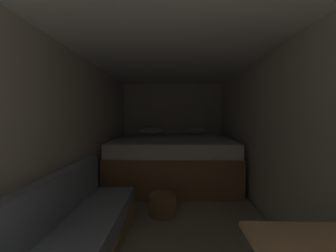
{
  "coord_description": "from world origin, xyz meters",
  "views": [
    {
      "loc": [
        0.01,
        -0.48,
        1.23
      ],
      "look_at": [
        -0.06,
        2.52,
        1.09
      ],
      "focal_mm": 24.3,
      "sensor_mm": 36.0,
      "label": 1
    }
  ],
  "objects": [
    {
      "name": "ground_plane",
      "position": [
        0.0,
        2.07,
        0.0
      ],
      "size": [
        7.23,
        7.23,
        0.0
      ],
      "primitive_type": "plane",
      "color": "#A39984"
    },
    {
      "name": "wall_back",
      "position": [
        0.0,
        4.71,
        0.98
      ],
      "size": [
        2.32,
        0.05,
        1.95
      ],
      "primitive_type": "cube",
      "color": "beige",
      "rests_on": "ground"
    },
    {
      "name": "sofa_left",
      "position": [
        -0.84,
        1.24,
        0.23
      ],
      "size": [
        0.61,
        2.39,
        0.71
      ],
      "color": "tan",
      "rests_on": "ground"
    },
    {
      "name": "wicker_basket",
      "position": [
        -0.12,
        2.29,
        0.13
      ],
      "size": [
        0.34,
        0.34,
        0.26
      ],
      "color": "olive",
      "rests_on": "ground"
    },
    {
      "name": "bed",
      "position": [
        0.0,
        3.71,
        0.41
      ],
      "size": [
        2.1,
        1.88,
        0.97
      ],
      "color": "#9E7247",
      "rests_on": "ground"
    },
    {
      "name": "wall_right",
      "position": [
        1.14,
        2.07,
        0.98
      ],
      "size": [
        0.05,
        5.23,
        1.95
      ],
      "primitive_type": "cube",
      "color": "beige",
      "rests_on": "ground"
    },
    {
      "name": "ceiling_slab",
      "position": [
        0.0,
        2.07,
        1.98
      ],
      "size": [
        2.32,
        5.23,
        0.05
      ],
      "primitive_type": "cube",
      "color": "white",
      "rests_on": "wall_left"
    },
    {
      "name": "wall_left",
      "position": [
        -1.14,
        2.07,
        0.98
      ],
      "size": [
        0.05,
        5.23,
        1.95
      ],
      "primitive_type": "cube",
      "color": "beige",
      "rests_on": "ground"
    }
  ]
}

